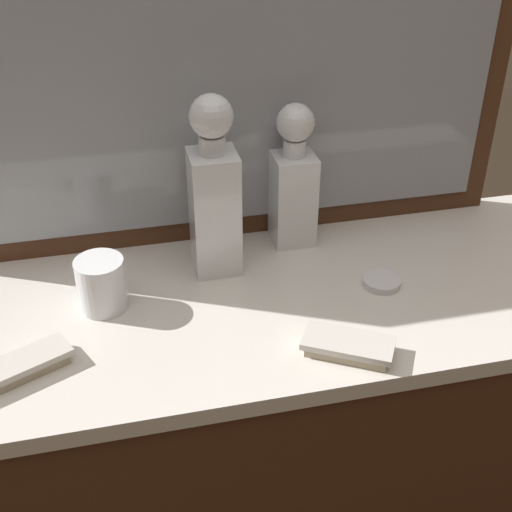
# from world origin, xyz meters

# --- Properties ---
(dresser) EXTENTS (1.28, 0.46, 0.85)m
(dresser) POSITION_xyz_m (0.00, 0.00, 0.42)
(dresser) COLOR #472816
(dresser) RESTS_ON ground_plane
(dresser_mirror) EXTENTS (1.01, 0.03, 0.61)m
(dresser_mirror) POSITION_xyz_m (0.00, 0.21, 1.15)
(dresser_mirror) COLOR #472816
(dresser_mirror) RESTS_ON dresser
(crystal_decanter_far_right) EXTENTS (0.08, 0.08, 0.31)m
(crystal_decanter_far_right) POSITION_xyz_m (-0.05, 0.10, 0.97)
(crystal_decanter_far_right) COLOR white
(crystal_decanter_far_right) RESTS_ON dresser
(crystal_decanter_front) EXTENTS (0.07, 0.07, 0.26)m
(crystal_decanter_front) POSITION_xyz_m (0.10, 0.16, 0.95)
(crystal_decanter_front) COLOR white
(crystal_decanter_front) RESTS_ON dresser
(crystal_tumbler_left) EXTENTS (0.08, 0.08, 0.09)m
(crystal_tumbler_left) POSITION_xyz_m (-0.24, 0.03, 0.89)
(crystal_tumbler_left) COLOR white
(crystal_tumbler_left) RESTS_ON dresser
(silver_brush_far_right) EXTENTS (0.15, 0.11, 0.02)m
(silver_brush_far_right) POSITION_xyz_m (-0.36, -0.10, 0.86)
(silver_brush_far_right) COLOR #B7A88C
(silver_brush_far_right) RESTS_ON dresser
(silver_brush_rear) EXTENTS (0.14, 0.12, 0.02)m
(silver_brush_rear) POSITION_xyz_m (0.10, -0.16, 0.86)
(silver_brush_rear) COLOR #B7A88C
(silver_brush_rear) RESTS_ON dresser
(porcelain_dish) EXTENTS (0.06, 0.06, 0.01)m
(porcelain_dish) POSITION_xyz_m (0.21, -0.01, 0.85)
(porcelain_dish) COLOR silver
(porcelain_dish) RESTS_ON dresser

